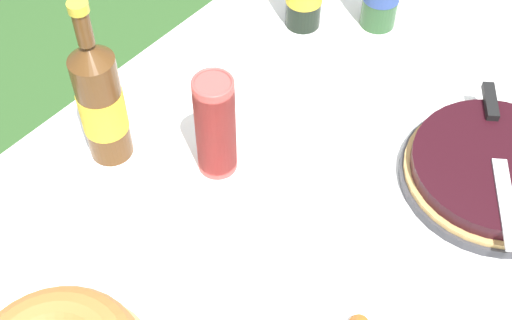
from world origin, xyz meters
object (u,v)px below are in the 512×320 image
at_px(cider_bottle_amber, 101,101).
at_px(berry_tart, 494,171).
at_px(serving_knife, 497,146).
at_px(cup_stack, 215,126).

bearing_deg(cider_bottle_amber, berry_tart, -56.29).
height_order(serving_knife, cup_stack, cup_stack).
relative_size(berry_tart, cup_stack, 1.56).
distance_m(berry_tart, cup_stack, 0.51).
xyz_separation_m(serving_knife, cup_stack, (-0.31, 0.39, 0.04)).
height_order(serving_knife, cider_bottle_amber, cider_bottle_amber).
distance_m(serving_knife, cider_bottle_amber, 0.71).
xyz_separation_m(cup_stack, cider_bottle_amber, (-0.10, 0.18, 0.03)).
height_order(berry_tart, cup_stack, cup_stack).
height_order(berry_tart, cider_bottle_amber, cider_bottle_amber).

